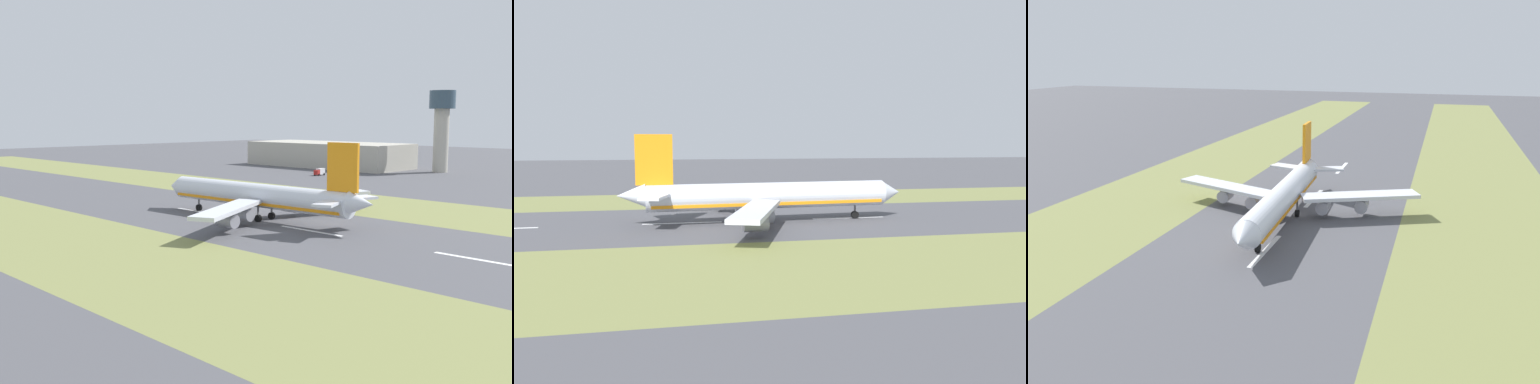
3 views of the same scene
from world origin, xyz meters
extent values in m
plane|color=#4C4C51|center=(0.00, 0.00, 0.00)|extent=(800.00, 800.00, 0.00)
cube|color=olive|center=(-45.00, 0.00, 0.00)|extent=(40.00, 600.00, 0.01)
cube|color=olive|center=(45.00, 0.00, 0.00)|extent=(40.00, 600.00, 0.01)
cube|color=silver|center=(0.00, -55.40, 0.01)|extent=(1.20, 18.00, 0.01)
cube|color=silver|center=(0.00, -15.40, 0.01)|extent=(1.20, 18.00, 0.01)
cube|color=silver|center=(0.00, 24.60, 0.01)|extent=(1.20, 18.00, 0.01)
cylinder|color=silver|center=(2.35, 4.60, 6.20)|extent=(9.06, 56.24, 6.00)
cone|color=silver|center=(0.68, 35.05, 6.20)|extent=(6.15, 5.31, 5.88)
cone|color=silver|center=(4.05, -26.36, 7.00)|extent=(5.42, 6.27, 5.10)
cube|color=orange|center=(2.35, 4.60, 4.55)|extent=(8.64, 53.99, 0.70)
cube|color=silver|center=(-14.72, -3.57, 5.30)|extent=(28.80, 17.75, 0.90)
cube|color=silver|center=(20.22, -1.65, 5.30)|extent=(29.38, 15.05, 0.90)
cylinder|color=#93939E|center=(-6.41, 0.11, 2.85)|extent=(3.46, 4.97, 3.20)
cylinder|color=#93939E|center=(-15.21, -3.88, 2.85)|extent=(3.46, 4.97, 3.20)
cylinder|color=#93939E|center=(11.56, 1.10, 2.85)|extent=(3.46, 4.97, 3.20)
cylinder|color=#93939E|center=(20.74, -1.91, 2.85)|extent=(3.46, 4.97, 3.20)
cube|color=orange|center=(3.78, -21.36, 14.70)|extent=(1.24, 8.03, 11.00)
cube|color=silver|center=(-1.71, -21.67, 7.20)|extent=(10.91, 7.71, 0.60)
cube|color=silver|center=(9.27, -21.06, 7.20)|extent=(10.79, 6.82, 0.60)
cylinder|color=#59595E|center=(1.19, 25.84, 2.50)|extent=(0.50, 0.50, 3.20)
cylinder|color=black|center=(1.19, 25.84, 0.90)|extent=(1.00, 1.85, 1.80)
cylinder|color=#59595E|center=(-0.08, 1.46, 2.50)|extent=(0.50, 0.50, 3.20)
cylinder|color=black|center=(-0.08, 1.46, 0.90)|extent=(1.00, 1.85, 1.80)
cylinder|color=#59595E|center=(5.12, 1.74, 2.50)|extent=(0.50, 0.50, 3.20)
cylinder|color=black|center=(5.12, 1.74, 0.90)|extent=(1.00, 1.85, 1.80)
cube|color=#B2AD9E|center=(147.92, 95.59, 6.37)|extent=(36.00, 85.62, 12.73)
cylinder|color=#B2AD9E|center=(158.32, 36.60, 14.98)|extent=(7.00, 7.00, 29.97)
cylinder|color=#334756|center=(158.32, 36.60, 34.19)|extent=(12.00, 12.00, 8.45)
cube|color=#B2231E|center=(103.47, 67.03, 1.50)|extent=(2.20, 2.38, 2.00)
cube|color=silver|center=(106.46, 67.31, 1.80)|extent=(4.19, 2.57, 2.60)
cylinder|color=black|center=(103.58, 65.93, 0.50)|extent=(1.03, 0.44, 1.00)
cylinder|color=black|center=(103.37, 68.12, 0.50)|extent=(1.03, 0.44, 1.00)
cylinder|color=black|center=(107.76, 66.33, 0.50)|extent=(1.03, 0.44, 1.00)
cylinder|color=black|center=(107.55, 68.52, 0.50)|extent=(1.03, 0.44, 1.00)
camera|label=1|loc=(-104.05, -101.50, 25.62)|focal=42.00mm
camera|label=2|loc=(114.74, -17.64, 18.74)|focal=35.00mm
camera|label=3|loc=(-32.79, 114.60, 39.46)|focal=35.00mm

